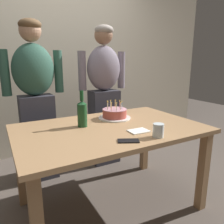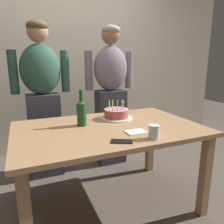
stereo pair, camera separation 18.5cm
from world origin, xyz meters
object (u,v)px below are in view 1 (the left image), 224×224
at_px(birthday_cake, 115,114).
at_px(person_man_bearded, 36,100).
at_px(water_glass_near, 158,130).
at_px(wine_bottle, 82,113).
at_px(napkin_stack, 139,131).
at_px(cell_phone, 128,141).
at_px(person_woman_cardigan, 104,94).

bearing_deg(birthday_cake, person_man_bearded, 134.89).
distance_m(birthday_cake, water_glass_near, 0.59).
relative_size(wine_bottle, napkin_stack, 1.97).
xyz_separation_m(cell_phone, person_man_bearded, (-0.39, 1.16, 0.13)).
xyz_separation_m(birthday_cake, wine_bottle, (-0.36, -0.09, 0.07)).
height_order(wine_bottle, person_man_bearded, person_man_bearded).
height_order(water_glass_near, cell_phone, water_glass_near).
relative_size(water_glass_near, cell_phone, 0.68).
bearing_deg(water_glass_near, birthday_cake, 92.37).
height_order(napkin_stack, person_man_bearded, person_man_bearded).
xyz_separation_m(wine_bottle, napkin_stack, (0.33, -0.33, -0.11)).
height_order(birthday_cake, person_man_bearded, person_man_bearded).
distance_m(birthday_cake, wine_bottle, 0.37).
height_order(wine_bottle, napkin_stack, wine_bottle).
bearing_deg(cell_phone, napkin_stack, 63.03).
xyz_separation_m(water_glass_near, napkin_stack, (-0.05, 0.17, -0.05)).
xyz_separation_m(wine_bottle, person_man_bearded, (-0.24, 0.69, 0.02)).
bearing_deg(birthday_cake, water_glass_near, -87.63).
height_order(birthday_cake, person_woman_cardigan, person_woman_cardigan).
bearing_deg(water_glass_near, cell_phone, 172.79).
height_order(water_glass_near, napkin_stack, water_glass_near).
bearing_deg(wine_bottle, person_man_bearded, 109.28).
bearing_deg(wine_bottle, water_glass_near, -52.61).
bearing_deg(wine_bottle, person_woman_cardigan, 51.53).
height_order(cell_phone, napkin_stack, same).
xyz_separation_m(water_glass_near, person_woman_cardigan, (0.17, 1.19, 0.08)).
relative_size(birthday_cake, water_glass_near, 3.07).
height_order(water_glass_near, wine_bottle, wine_bottle).
height_order(napkin_stack, person_woman_cardigan, person_woman_cardigan).
xyz_separation_m(water_glass_near, cell_phone, (-0.23, 0.03, -0.05)).
distance_m(napkin_stack, person_woman_cardigan, 1.05).
bearing_deg(wine_bottle, napkin_stack, -45.23).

